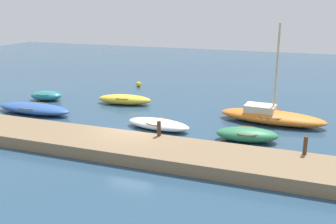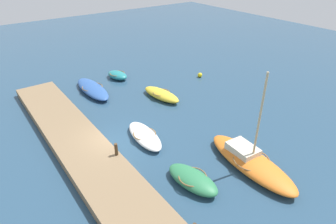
{
  "view_description": "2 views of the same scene",
  "coord_description": "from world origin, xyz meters",
  "views": [
    {
      "loc": [
        8.65,
        -17.9,
        7.15
      ],
      "look_at": [
        1.03,
        2.61,
        0.86
      ],
      "focal_mm": 40.59,
      "sensor_mm": 36.0,
      "label": 1
    },
    {
      "loc": [
        14.81,
        -6.51,
        11.36
      ],
      "look_at": [
        0.58,
        3.88,
        1.39
      ],
      "focal_mm": 31.09,
      "sensor_mm": 36.0,
      "label": 2
    }
  ],
  "objects": [
    {
      "name": "ground_plane",
      "position": [
        0.0,
        0.0,
        0.0
      ],
      "size": [
        84.0,
        84.0,
        0.0
      ],
      "primitive_type": "plane",
      "color": "navy"
    },
    {
      "name": "dock_platform",
      "position": [
        0.0,
        -2.14,
        0.3
      ],
      "size": [
        23.06,
        3.13,
        0.59
      ],
      "primitive_type": "cube",
      "color": "#846B4C",
      "rests_on": "ground_plane"
    },
    {
      "name": "rowboat_white",
      "position": [
        0.72,
        1.82,
        0.3
      ],
      "size": [
        4.07,
        1.89,
        0.59
      ],
      "rotation": [
        0.0,
        0.0,
        -0.11
      ],
      "color": "white",
      "rests_on": "ground_plane"
    },
    {
      "name": "rowboat_yellow",
      "position": [
        -3.74,
        6.32,
        0.35
      ],
      "size": [
        4.14,
        1.93,
        0.69
      ],
      "rotation": [
        0.0,
        0.0,
        0.14
      ],
      "color": "gold",
      "rests_on": "ground_plane"
    },
    {
      "name": "sailboat_orange",
      "position": [
        6.8,
        5.33,
        0.45
      ],
      "size": [
        6.55,
        2.58,
        6.06
      ],
      "rotation": [
        0.0,
        0.0,
        -0.08
      ],
      "color": "orange",
      "rests_on": "ground_plane"
    },
    {
      "name": "motorboat_blue",
      "position": [
        -8.37,
        2.0,
        0.34
      ],
      "size": [
        5.59,
        1.84,
        0.66
      ],
      "rotation": [
        0.0,
        0.0,
        -0.01
      ],
      "color": "#2D569E",
      "rests_on": "ground_plane"
    },
    {
      "name": "rowboat_green",
      "position": [
        5.93,
        1.63,
        0.37
      ],
      "size": [
        3.46,
        1.96,
        0.72
      ],
      "rotation": [
        0.0,
        0.0,
        0.14
      ],
      "color": "#2D7A4C",
      "rests_on": "ground_plane"
    },
    {
      "name": "dinghy_teal",
      "position": [
        -9.88,
        5.29,
        0.36
      ],
      "size": [
        2.64,
        1.8,
        0.7
      ],
      "rotation": [
        0.0,
        0.0,
        0.18
      ],
      "color": "teal",
      "rests_on": "ground_plane"
    },
    {
      "name": "mooring_post_west",
      "position": [
        1.81,
        -0.82,
        0.99
      ],
      "size": [
        0.2,
        0.2,
        0.79
      ],
      "primitive_type": "cylinder",
      "color": "#47331E",
      "rests_on": "dock_platform"
    },
    {
      "name": "mooring_post_mid_west",
      "position": [
        8.88,
        -0.82,
        1.01
      ],
      "size": [
        0.18,
        0.18,
        0.83
      ],
      "primitive_type": "cylinder",
      "color": "#47331E",
      "rests_on": "dock_platform"
    },
    {
      "name": "marker_buoy",
      "position": [
        -5.28,
        12.13,
        0.23
      ],
      "size": [
        0.46,
        0.46,
        0.46
      ],
      "primitive_type": "sphere",
      "color": "yellow",
      "rests_on": "ground_plane"
    }
  ]
}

